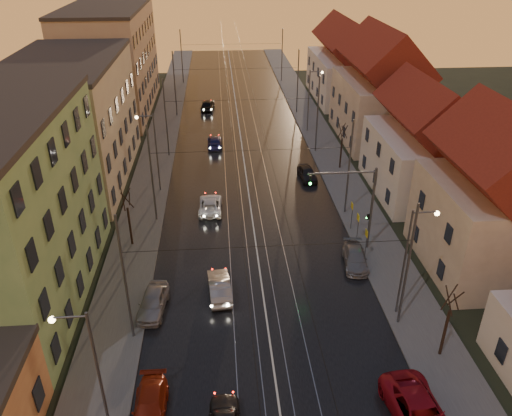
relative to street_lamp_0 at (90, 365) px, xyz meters
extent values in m
cube|color=black|center=(9.10, 38.00, -4.87)|extent=(16.00, 120.00, 0.04)
cube|color=#4C4C4C|center=(-0.90, 38.00, -4.81)|extent=(4.00, 120.00, 0.15)
cube|color=#4C4C4C|center=(19.10, 38.00, -4.81)|extent=(4.00, 120.00, 0.15)
cube|color=gray|center=(6.90, 38.00, -4.83)|extent=(0.06, 120.00, 0.03)
cube|color=gray|center=(8.33, 38.00, -4.83)|extent=(0.06, 120.00, 0.03)
cube|color=gray|center=(9.87, 38.00, -4.83)|extent=(0.06, 120.00, 0.03)
cube|color=gray|center=(11.30, 38.00, -4.83)|extent=(0.06, 120.00, 0.03)
cube|color=tan|center=(-8.40, 32.00, 1.11)|extent=(10.00, 20.00, 12.00)
cube|color=#A07E67|center=(-8.40, 56.00, 2.11)|extent=(10.00, 24.00, 14.00)
cube|color=tan|center=(26.10, 13.00, -1.39)|extent=(8.50, 10.00, 7.00)
pyramid|color=maroon|center=(26.10, 13.00, 4.01)|extent=(8.67, 10.20, 3.80)
cube|color=silver|center=(26.10, 26.00, -1.89)|extent=(9.00, 12.00, 6.00)
pyramid|color=maroon|center=(26.10, 26.00, 2.71)|extent=(9.18, 12.24, 3.20)
cube|color=tan|center=(26.10, 41.00, -1.14)|extent=(9.00, 14.00, 7.50)
pyramid|color=maroon|center=(26.10, 41.00, 4.61)|extent=(9.18, 14.28, 4.00)
cube|color=silver|center=(26.10, 59.00, -1.64)|extent=(9.00, 16.00, 6.50)
pyramid|color=maroon|center=(26.10, 59.00, 3.36)|extent=(9.18, 16.32, 3.50)
cylinder|color=#595B60|center=(0.50, 7.00, -0.39)|extent=(0.16, 0.16, 9.00)
cylinder|color=#595B60|center=(17.70, 7.00, -0.39)|extent=(0.16, 0.16, 9.00)
cylinder|color=#595B60|center=(0.50, 22.00, -0.39)|extent=(0.16, 0.16, 9.00)
cylinder|color=#595B60|center=(17.70, 22.00, -0.39)|extent=(0.16, 0.16, 9.00)
cylinder|color=#595B60|center=(0.50, 37.00, -0.39)|extent=(0.16, 0.16, 9.00)
cylinder|color=#595B60|center=(17.70, 37.00, -0.39)|extent=(0.16, 0.16, 9.00)
cylinder|color=#595B60|center=(0.50, 52.00, -0.39)|extent=(0.16, 0.16, 9.00)
cylinder|color=#595B60|center=(17.70, 52.00, -0.39)|extent=(0.16, 0.16, 9.00)
cylinder|color=#595B60|center=(0.50, 70.00, -0.39)|extent=(0.16, 0.16, 9.00)
cylinder|color=#595B60|center=(17.70, 70.00, -0.39)|extent=(0.16, 0.16, 9.00)
cylinder|color=#595B60|center=(0.30, 0.00, -0.89)|extent=(0.14, 0.14, 8.00)
cylinder|color=#595B60|center=(-0.50, 0.00, 2.91)|extent=(1.60, 0.10, 0.10)
sphere|color=#FFD88C|center=(-1.22, 0.00, 2.81)|extent=(0.32, 0.32, 0.32)
cylinder|color=#595B60|center=(17.90, 8.00, -0.89)|extent=(0.14, 0.14, 8.00)
cylinder|color=#595B60|center=(18.70, 8.00, 2.91)|extent=(1.60, 0.10, 0.10)
sphere|color=#FFD88C|center=(19.42, 8.00, 2.81)|extent=(0.32, 0.32, 0.32)
cylinder|color=#595B60|center=(0.30, 28.00, -0.89)|extent=(0.14, 0.14, 8.00)
cylinder|color=#595B60|center=(-0.50, 28.00, 2.91)|extent=(1.60, 0.10, 0.10)
sphere|color=#FFD88C|center=(-1.22, 28.00, 2.81)|extent=(0.32, 0.32, 0.32)
cylinder|color=#595B60|center=(17.90, 44.00, -0.89)|extent=(0.14, 0.14, 8.00)
cylinder|color=#595B60|center=(18.70, 44.00, 2.91)|extent=(1.60, 0.10, 0.10)
sphere|color=#FFD88C|center=(19.42, 44.00, 2.81)|extent=(0.32, 0.32, 0.32)
cylinder|color=#595B60|center=(18.10, 16.00, -1.29)|extent=(0.20, 0.20, 7.20)
cylinder|color=#595B60|center=(15.50, 16.00, 2.01)|extent=(5.20, 0.14, 0.14)
imported|color=black|center=(13.10, 16.00, 1.41)|extent=(0.15, 0.18, 0.90)
sphere|color=#19FF3F|center=(13.10, 15.88, 1.26)|extent=(0.20, 0.20, 0.20)
cylinder|color=black|center=(-1.10, 18.00, -3.14)|extent=(0.18, 0.18, 3.50)
cylinder|color=black|center=(-0.86, 18.09, -0.59)|extent=(0.37, 0.92, 1.61)
cylinder|color=black|center=(-1.18, 18.23, -0.59)|extent=(0.91, 0.40, 1.61)
cylinder|color=black|center=(-1.33, 17.91, -0.59)|extent=(0.37, 0.92, 1.61)
cylinder|color=black|center=(-0.97, 17.78, -0.59)|extent=(0.84, 0.54, 1.62)
cylinder|color=black|center=(19.30, 4.00, -3.14)|extent=(0.18, 0.18, 3.50)
cylinder|color=black|center=(19.54, 4.09, -0.59)|extent=(0.37, 0.92, 1.61)
cylinder|color=black|center=(19.22, 4.23, -0.59)|extent=(0.91, 0.40, 1.61)
cylinder|color=black|center=(19.07, 3.91, -0.59)|extent=(0.37, 0.92, 1.61)
cylinder|color=black|center=(19.43, 3.78, -0.59)|extent=(0.84, 0.54, 1.62)
cylinder|color=black|center=(19.50, 32.00, -3.14)|extent=(0.18, 0.18, 3.50)
cylinder|color=black|center=(19.74, 32.09, -0.59)|extent=(0.37, 0.92, 1.61)
cylinder|color=black|center=(19.42, 32.23, -0.59)|extent=(0.91, 0.40, 1.61)
cylinder|color=black|center=(19.27, 31.91, -0.59)|extent=(0.37, 0.92, 1.61)
cylinder|color=black|center=(19.63, 31.78, -0.59)|extent=(0.84, 0.54, 1.62)
imported|color=gray|center=(6.02, 10.94, -4.19)|extent=(1.82, 4.35, 1.40)
imported|color=white|center=(5.35, 23.45, -4.26)|extent=(2.20, 4.56, 1.25)
imported|color=#191A4B|center=(5.83, 39.59, -4.27)|extent=(1.76, 4.27, 1.24)
imported|color=black|center=(4.84, 54.58, -4.14)|extent=(2.23, 4.54, 1.49)
imported|color=maroon|center=(2.22, 0.92, -4.26)|extent=(1.78, 4.30, 1.25)
imported|color=#9B9A9F|center=(1.50, 9.60, -4.17)|extent=(2.17, 4.36, 1.43)
imported|color=maroon|center=(16.20, -0.71, -4.10)|extent=(3.08, 5.83, 1.56)
imported|color=gray|center=(16.54, 13.85, -4.27)|extent=(2.23, 4.40, 1.22)
imported|color=black|center=(15.45, 29.57, -4.22)|extent=(1.89, 4.01, 1.33)
camera|label=1|loc=(6.42, -17.48, 17.56)|focal=35.00mm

